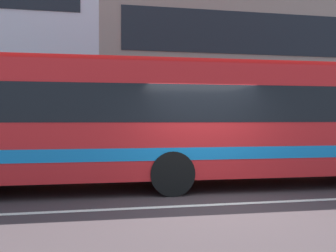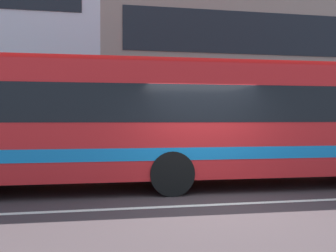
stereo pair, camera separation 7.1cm
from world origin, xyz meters
name	(u,v)px [view 1 (the left image)]	position (x,y,z in m)	size (l,w,h in m)	color
ground_plane	(217,205)	(0.00, 0.00, 0.00)	(160.00, 160.00, 0.00)	#3B3032
lane_centre_line	(217,205)	(0.00, 0.00, 0.00)	(60.00, 0.16, 0.01)	silver
hedge_row_far	(58,155)	(-3.55, 5.61, 0.54)	(16.73, 1.10, 1.09)	#336A25
apartment_block_right	(295,67)	(9.92, 14.46, 4.97)	(24.18, 9.64, 9.94)	gray
transit_bus	(193,119)	(0.10, 2.16, 1.72)	(12.35, 2.81, 3.11)	red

